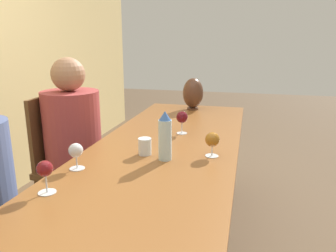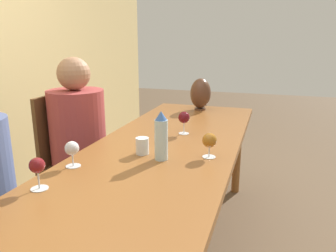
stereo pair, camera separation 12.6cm
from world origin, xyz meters
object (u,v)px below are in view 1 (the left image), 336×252
(water_bottle, at_px, (165,136))
(wine_glass_3, at_px, (45,170))
(wine_glass_0, at_px, (76,151))
(person_far, at_px, (75,142))
(wine_glass_2, at_px, (182,118))
(chair_far, at_px, (65,159))
(water_tumbler, at_px, (145,146))
(wine_glass_1, at_px, (212,140))
(vase, at_px, (193,93))

(water_bottle, relative_size, wine_glass_3, 1.86)
(water_bottle, xyz_separation_m, wine_glass_3, (-0.48, 0.37, -0.03))
(wine_glass_0, xyz_separation_m, person_far, (0.67, 0.39, -0.19))
(wine_glass_2, xyz_separation_m, wine_glass_3, (-0.96, 0.35, -0.01))
(chair_far, bearing_deg, water_tumbler, -118.94)
(water_tumbler, xyz_separation_m, wine_glass_2, (0.44, -0.11, 0.06))
(wine_glass_1, xyz_separation_m, chair_far, (0.35, 1.09, -0.33))
(wine_glass_0, bearing_deg, person_far, 30.30)
(chair_far, bearing_deg, wine_glass_1, -107.81)
(wine_glass_3, distance_m, person_far, 1.03)
(wine_glass_0, bearing_deg, wine_glass_3, -178.04)
(chair_far, bearing_deg, vase, -44.92)
(vase, relative_size, person_far, 0.22)
(water_tumbler, height_order, wine_glass_1, wine_glass_1)
(water_tumbler, relative_size, wine_glass_3, 0.66)
(water_bottle, height_order, chair_far, water_bottle)
(wine_glass_1, bearing_deg, wine_glass_0, 118.43)
(vase, relative_size, wine_glass_1, 2.09)
(water_bottle, bearing_deg, water_tumbler, 69.19)
(chair_far, distance_m, person_far, 0.16)
(wine_glass_0, bearing_deg, chair_far, 35.73)
(water_tumbler, bearing_deg, person_far, 57.75)
(wine_glass_0, distance_m, chair_far, 0.89)
(wine_glass_1, distance_m, wine_glass_3, 0.83)
(vase, distance_m, wine_glass_3, 1.75)
(water_tumbler, height_order, wine_glass_2, wine_glass_2)
(person_far, bearing_deg, vase, -41.41)
(wine_glass_2, bearing_deg, wine_glass_1, -148.00)
(wine_glass_1, distance_m, wine_glass_2, 0.45)
(wine_glass_3, bearing_deg, water_bottle, -37.55)
(water_bottle, height_order, wine_glass_2, water_bottle)
(water_tumbler, bearing_deg, chair_far, 61.06)
(water_bottle, relative_size, wine_glass_0, 2.00)
(water_bottle, height_order, wine_glass_0, water_bottle)
(vase, distance_m, person_far, 1.09)
(vase, xyz_separation_m, wine_glass_2, (-0.76, -0.06, -0.04))
(water_tumbler, distance_m, vase, 1.21)
(vase, bearing_deg, chair_far, 135.08)
(vase, bearing_deg, wine_glass_2, -175.63)
(wine_glass_1, bearing_deg, chair_far, 72.19)
(wine_glass_2, bearing_deg, wine_glass_0, 152.83)
(water_tumbler, distance_m, wine_glass_2, 0.46)
(vase, bearing_deg, wine_glass_1, -165.44)
(wine_glass_1, xyz_separation_m, wine_glass_3, (-0.58, 0.59, 0.01))
(wine_glass_3, bearing_deg, wine_glass_2, -20.19)
(water_bottle, relative_size, wine_glass_1, 1.95)
(wine_glass_2, distance_m, person_far, 0.79)
(wine_glass_1, height_order, chair_far, chair_far)
(person_far, bearing_deg, wine_glass_2, -87.54)
(water_bottle, xyz_separation_m, wine_glass_0, (-0.22, 0.37, -0.04))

